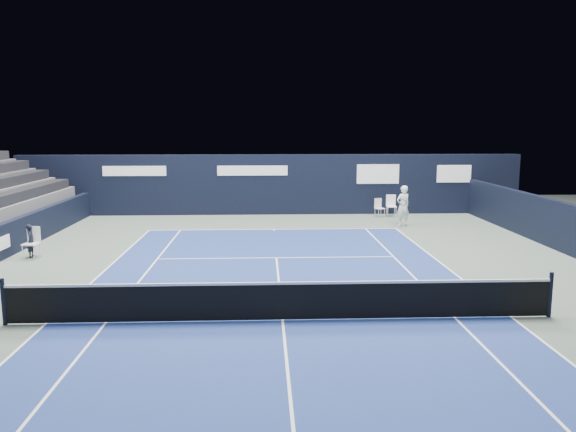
# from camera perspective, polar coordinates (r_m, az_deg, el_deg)

# --- Properties ---
(ground) EXTENTS (48.00, 48.00, 0.00)m
(ground) POSITION_cam_1_polar(r_m,az_deg,el_deg) (15.32, -0.81, -8.08)
(ground) COLOR #4B5950
(ground) RESTS_ON ground
(court_surface) EXTENTS (10.97, 23.77, 0.01)m
(court_surface) POSITION_cam_1_polar(r_m,az_deg,el_deg) (13.43, -0.55, -10.57)
(court_surface) COLOR navy
(court_surface) RESTS_ON ground
(folding_chair_back_a) EXTENTS (0.53, 0.52, 0.93)m
(folding_chair_back_a) POSITION_cam_1_polar(r_m,az_deg,el_deg) (28.80, 9.23, 0.98)
(folding_chair_back_a) COLOR silver
(folding_chair_back_a) RESTS_ON ground
(folding_chair_back_b) EXTENTS (0.51, 0.49, 1.09)m
(folding_chair_back_b) POSITION_cam_1_polar(r_m,az_deg,el_deg) (29.11, 10.43, 1.21)
(folding_chair_back_b) COLOR white
(folding_chair_back_b) RESTS_ON ground
(line_judge_chair) EXTENTS (0.54, 0.53, 1.09)m
(line_judge_chair) POSITION_cam_1_polar(r_m,az_deg,el_deg) (21.42, -24.55, -2.25)
(line_judge_chair) COLOR white
(line_judge_chair) RESTS_ON ground
(line_judge) EXTENTS (0.31, 0.44, 1.16)m
(line_judge) POSITION_cam_1_polar(r_m,az_deg,el_deg) (21.56, -24.63, -2.30)
(line_judge) COLOR black
(line_judge) RESTS_ON ground
(court_markings) EXTENTS (11.03, 23.83, 0.00)m
(court_markings) POSITION_cam_1_polar(r_m,az_deg,el_deg) (13.42, -0.55, -10.55)
(court_markings) COLOR white
(court_markings) RESTS_ON court_surface
(tennis_net) EXTENTS (12.90, 0.10, 1.10)m
(tennis_net) POSITION_cam_1_polar(r_m,az_deg,el_deg) (13.26, -0.56, -8.52)
(tennis_net) COLOR black
(tennis_net) RESTS_ON ground
(back_sponsor_wall) EXTENTS (26.00, 0.63, 3.10)m
(back_sponsor_wall) POSITION_cam_1_polar(r_m,az_deg,el_deg) (29.29, -1.63, 3.23)
(back_sponsor_wall) COLOR black
(back_sponsor_wall) RESTS_ON ground
(tennis_player) EXTENTS (0.80, 0.95, 1.86)m
(tennis_player) POSITION_cam_1_polar(r_m,az_deg,el_deg) (26.30, 11.61, 1.03)
(tennis_player) COLOR white
(tennis_player) RESTS_ON ground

